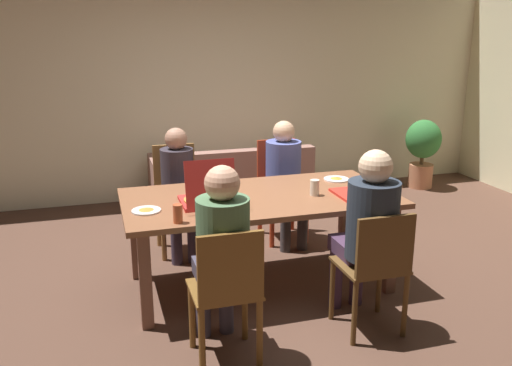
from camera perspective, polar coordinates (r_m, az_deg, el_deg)
name	(u,v)px	position (r m, az deg, el deg)	size (l,w,h in m)	color
ground_plane	(259,284)	(4.56, 0.37, -10.52)	(20.00, 20.00, 0.00)	brown
back_wall	(195,82)	(6.71, -6.41, 10.49)	(7.78, 0.12, 2.82)	#EFE9C2
dining_table	(260,206)	(4.30, 0.38, -2.45)	(2.13, 1.06, 0.76)	brown
chair_0	(227,290)	(3.35, -3.04, -11.17)	(0.42, 0.40, 0.91)	brown
person_0	(221,246)	(3.37, -3.64, -6.57)	(0.32, 0.50, 1.26)	#3E3949
chair_1	(376,265)	(3.75, 12.45, -8.34)	(0.43, 0.40, 0.89)	brown
person_1	(368,224)	(3.77, 11.64, -4.22)	(0.35, 0.56, 1.28)	#442D45
chair_2	(280,187)	(5.43, 2.52, -0.41)	(0.42, 0.46, 0.97)	#AD361B
person_2	(285,172)	(5.24, 3.09, 1.21)	(0.34, 0.55, 1.19)	#403A3C
chair_3	(177,196)	(5.16, -8.27, -1.33)	(0.41, 0.43, 0.99)	olive
person_3	(179,182)	(4.96, -8.09, 0.12)	(0.30, 0.49, 1.18)	#3E3346
pizza_box_0	(206,198)	(4.06, -5.25, -1.59)	(0.36, 0.44, 0.38)	red
pizza_box_1	(359,194)	(4.36, 10.73, -1.12)	(0.36, 0.36, 0.02)	red
plate_0	(336,179)	(4.77, 8.41, 0.43)	(0.22, 0.22, 0.03)	white
plate_1	(146,210)	(3.99, -11.41, -2.80)	(0.21, 0.21, 0.03)	white
drinking_glass_0	(315,188)	(4.29, 6.15, -0.48)	(0.07, 0.07, 0.13)	silver
drinking_glass_1	(178,214)	(3.71, -8.19, -3.20)	(0.07, 0.07, 0.13)	#BF532F
couch	(230,184)	(6.37, -2.71, -0.08)	(1.80, 0.85, 0.74)	#94685A
potted_plant	(423,147)	(7.42, 17.05, 3.59)	(0.45, 0.45, 0.90)	#BC7652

